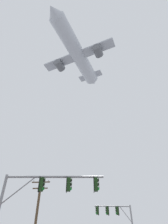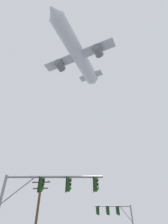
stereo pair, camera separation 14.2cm
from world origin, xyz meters
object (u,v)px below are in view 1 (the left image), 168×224
Objects in this scene: signal_pole_near at (44,193)px; signal_pole_far at (117,216)px; utility_pole at (37,213)px; airplane at (77,53)px.

signal_pole_near is 1.26× the size of signal_pole_far.
signal_pole_far is 0.70× the size of utility_pole.
airplane reaches higher than signal_pole_far.
signal_pole_near is at bearing -70.19° from utility_pole.
signal_pole_far is at bearing 66.44° from signal_pole_near.
airplane is at bearing 161.24° from signal_pole_far.
airplane is (-6.07, 2.06, 36.48)m from signal_pole_far.
signal_pole_near is 0.88× the size of utility_pole.
airplane is (-0.39, 15.08, 36.39)m from signal_pole_near.
signal_pole_far is at bearing 24.75° from utility_pole.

